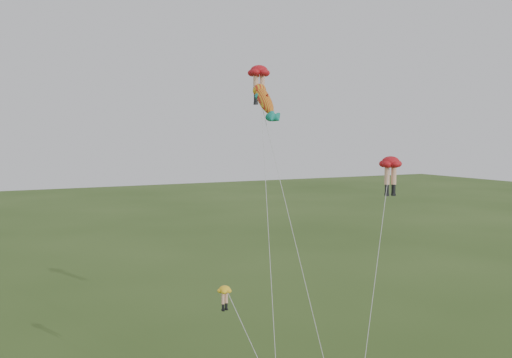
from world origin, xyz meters
name	(u,v)px	position (x,y,z in m)	size (l,w,h in m)	color
legs_kite_red_high	(259,77)	(3.31, 11.42, 20.01)	(6.09, 13.22, 20.87)	red
legs_kite_red_mid	(390,168)	(8.43, 3.19, 13.77)	(8.47, 7.39, 14.53)	red
legs_kite_yellow	(229,301)	(-2.90, 3.05, 6.70)	(1.90, 7.46, 7.49)	yellow
fish_kite	(265,101)	(1.16, 6.57, 17.98)	(0.93, 10.04, 19.37)	gold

